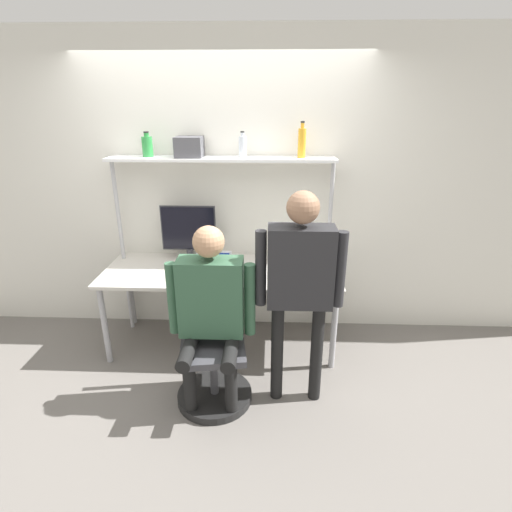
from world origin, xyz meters
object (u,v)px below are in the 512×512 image
monitor (189,232)px  person_seated (211,305)px  bottle_green (147,146)px  cell_phone (245,282)px  bottle_clear (243,146)px  laptop (214,271)px  bottle_amber (302,142)px  office_chair (214,364)px  person_standing (300,275)px  storage_box (189,147)px

monitor → person_seated: bearing=-71.2°
person_seated → bottle_green: size_ratio=6.57×
cell_phone → monitor: bearing=139.0°
cell_phone → bottle_clear: size_ratio=0.71×
laptop → bottle_amber: bearing=30.0°
monitor → person_seated: (0.33, -0.98, -0.21)m
monitor → bottle_green: bottle_green is taller
office_chair → bottle_green: size_ratio=4.49×
bottle_amber → bottle_green: bearing=-180.0°
laptop → cell_phone: laptop is taller
person_seated → person_standing: 0.65m
laptop → bottle_green: bearing=144.7°
person_seated → person_standing: size_ratio=0.85×
person_seated → laptop: bearing=95.9°
person_seated → bottle_amber: 1.55m
monitor → person_standing: person_standing is taller
office_chair → person_standing: 0.95m
laptop → bottle_green: 1.19m
monitor → bottle_clear: 0.89m
bottle_clear → bottle_amber: bottle_amber is taller
monitor → office_chair: bearing=-70.7°
bottle_amber → storage_box: 0.94m
office_chair → person_standing: bearing=1.0°
person_seated → bottle_clear: bearing=80.9°
person_seated → office_chair: bearing=97.4°
person_seated → storage_box: bearing=106.0°
monitor → office_chair: size_ratio=0.55×
bottle_clear → bottle_amber: size_ratio=0.73×
laptop → person_standing: person_standing is taller
cell_phone → office_chair: bearing=-114.4°
cell_phone → bottle_green: (-0.85, 0.49, 1.01)m
office_chair → bottle_amber: (0.66, 0.96, 1.51)m
bottle_green → person_seated: bearing=-57.4°
bottle_clear → storage_box: size_ratio=0.94×
bottle_clear → person_standing: bearing=-64.7°
bottle_clear → bottle_green: bearing=-180.0°
bottle_green → cell_phone: bearing=-30.0°
person_seated → bottle_amber: bottle_amber is taller
bottle_clear → storage_box: 0.45m
bottle_amber → monitor: bearing=-178.7°
cell_phone → person_standing: 0.67m
person_seated → person_standing: (0.61, 0.06, 0.21)m
person_standing → bottle_green: bearing=142.9°
laptop → bottle_green: size_ratio=1.41×
office_chair → cell_phone: bearing=65.6°
person_standing → storage_box: size_ratio=7.07×
person_seated → cell_phone: bearing=68.1°
monitor → storage_box: size_ratio=2.27×
monitor → bottle_amber: (0.99, 0.02, 0.78)m
person_standing → bottle_amber: (0.04, 0.95, 0.78)m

